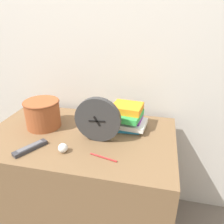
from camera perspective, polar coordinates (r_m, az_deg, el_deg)
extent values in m
cube|color=beige|center=(1.51, -3.95, 16.88)|extent=(6.00, 0.04, 2.40)
cube|color=brown|center=(1.52, -7.50, -18.15)|extent=(1.09, 0.67, 0.76)
cylinder|color=#333333|center=(1.17, -3.73, -2.02)|extent=(0.25, 0.03, 0.25)
cylinder|color=white|center=(1.16, -3.87, -2.24)|extent=(0.22, 0.01, 0.22)
cube|color=black|center=(1.15, -3.95, -2.38)|extent=(0.04, 0.01, 0.06)
cube|color=black|center=(1.15, -3.95, -2.38)|extent=(0.09, 0.01, 0.01)
cylinder|color=black|center=(1.15, -3.95, -2.38)|extent=(0.01, 0.00, 0.01)
cube|color=#2D9ED1|center=(1.36, 3.61, -3.33)|extent=(0.18, 0.19, 0.02)
cube|color=white|center=(1.33, 3.72, -2.79)|extent=(0.25, 0.18, 0.03)
cube|color=#7A3899|center=(1.33, 3.42, -1.37)|extent=(0.22, 0.15, 0.02)
cube|color=green|center=(1.30, 3.44, -0.68)|extent=(0.21, 0.21, 0.03)
cube|color=orange|center=(1.30, 4.02, 1.09)|extent=(0.19, 0.17, 0.04)
cylinder|color=#994C28|center=(1.39, -17.63, -0.47)|extent=(0.21, 0.21, 0.17)
torus|color=brown|center=(1.36, -18.06, 2.52)|extent=(0.21, 0.21, 0.01)
cube|color=#333338|center=(1.22, -20.56, -8.81)|extent=(0.12, 0.18, 0.02)
cube|color=#59595E|center=(1.21, -20.64, -8.35)|extent=(0.09, 0.13, 0.00)
sphere|color=white|center=(1.14, -12.70, -9.14)|extent=(0.05, 0.05, 0.05)
cylinder|color=#B21E1E|center=(1.09, -2.26, -11.77)|extent=(0.14, 0.04, 0.01)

